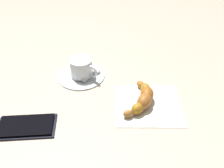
# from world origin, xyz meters

# --- Properties ---
(ground_plane) EXTENTS (1.80, 1.80, 0.00)m
(ground_plane) POSITION_xyz_m (0.00, 0.00, 0.00)
(ground_plane) COLOR #B2A28E
(saucer) EXTENTS (0.14, 0.14, 0.01)m
(saucer) POSITION_xyz_m (-0.12, 0.05, 0.00)
(saucer) COLOR silver
(saucer) RESTS_ON ground
(espresso_cup) EXTENTS (0.09, 0.07, 0.05)m
(espresso_cup) POSITION_xyz_m (-0.11, 0.05, 0.04)
(espresso_cup) COLOR silver
(espresso_cup) RESTS_ON saucer
(teaspoon) EXTENTS (0.09, 0.11, 0.01)m
(teaspoon) POSITION_xyz_m (-0.12, 0.04, 0.01)
(teaspoon) COLOR silver
(teaspoon) RESTS_ON saucer
(sugar_packet) EXTENTS (0.07, 0.04, 0.01)m
(sugar_packet) POSITION_xyz_m (-0.10, 0.08, 0.01)
(sugar_packet) COLOR white
(sugar_packet) RESTS_ON saucer
(napkin) EXTENTS (0.21, 0.20, 0.00)m
(napkin) POSITION_xyz_m (0.09, -0.03, 0.00)
(napkin) COLOR white
(napkin) RESTS_ON ground
(croissant) EXTENTS (0.07, 0.15, 0.04)m
(croissant) POSITION_xyz_m (0.08, -0.03, 0.02)
(croissant) COLOR #98612C
(croissant) RESTS_ON napkin
(cell_phone) EXTENTS (0.15, 0.11, 0.01)m
(cell_phone) POSITION_xyz_m (-0.17, -0.18, 0.01)
(cell_phone) COLOR black
(cell_phone) RESTS_ON ground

